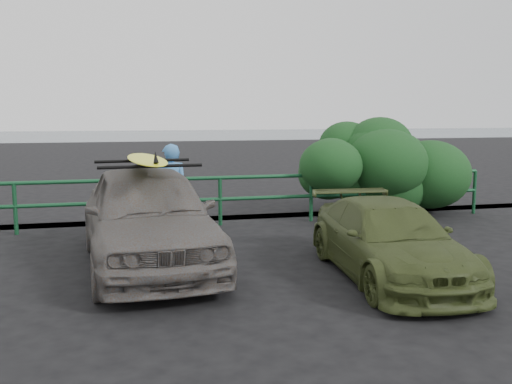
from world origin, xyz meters
TOP-DOWN VIEW (x-y plane):
  - ground at (0.00, 0.00)m, footprint 80.00×80.00m
  - ocean at (0.00, 60.00)m, footprint 200.00×200.00m
  - guardrail at (0.00, 5.00)m, footprint 14.00×0.08m
  - shrub_right at (5.00, 5.50)m, footprint 3.20×2.40m
  - sedan at (-0.62, 2.11)m, footprint 2.19×4.71m
  - olive_vehicle at (2.70, 0.71)m, footprint 1.76×3.82m
  - man at (-0.08, 4.21)m, footprint 0.64×0.43m
  - roof_rack at (-0.62, 2.11)m, footprint 1.56×1.15m
  - surfboard at (-0.62, 2.11)m, footprint 0.71×2.54m

SIDE VIEW (x-z plane):
  - ground at x=0.00m, z-range 0.00..0.00m
  - ocean at x=0.00m, z-range 0.00..0.00m
  - guardrail at x=0.00m, z-range 0.00..1.04m
  - olive_vehicle at x=2.70m, z-range 0.00..1.08m
  - sedan at x=-0.62m, z-range 0.00..1.56m
  - man at x=-0.08m, z-range 0.00..1.76m
  - shrub_right at x=5.00m, z-range 0.00..1.97m
  - roof_rack at x=-0.62m, z-range 1.56..1.61m
  - surfboard at x=-0.62m, z-range 1.61..1.69m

